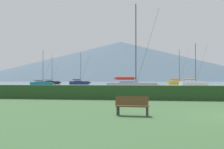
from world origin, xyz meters
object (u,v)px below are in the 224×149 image
at_px(sailboat_slip_4, 41,83).
at_px(sailboat_slip_8, 194,83).
at_px(sailboat_slip_1, 178,82).
at_px(park_bench_near_path, 132,105).
at_px(sailboat_slip_2, 51,82).
at_px(sailboat_slip_3, 79,82).
at_px(sailboat_slip_6, 132,85).

distance_m(sailboat_slip_4, sailboat_slip_8, 39.94).
height_order(sailboat_slip_1, park_bench_near_path, sailboat_slip_1).
relative_size(sailboat_slip_1, sailboat_slip_2, 1.23).
bearing_deg(sailboat_slip_3, sailboat_slip_2, 142.59).
height_order(sailboat_slip_8, park_bench_near_path, sailboat_slip_8).
bearing_deg(sailboat_slip_3, sailboat_slip_6, -83.04).
relative_size(sailboat_slip_1, sailboat_slip_4, 1.17).
distance_m(sailboat_slip_1, park_bench_near_path, 84.86).
bearing_deg(sailboat_slip_4, park_bench_near_path, -81.32).
bearing_deg(sailboat_slip_2, park_bench_near_path, -81.50).
bearing_deg(sailboat_slip_2, sailboat_slip_8, -38.48).
xyz_separation_m(sailboat_slip_2, sailboat_slip_3, (11.07, -4.00, 0.04)).
distance_m(sailboat_slip_2, sailboat_slip_3, 11.77).
relative_size(sailboat_slip_3, park_bench_near_path, 6.35).
bearing_deg(sailboat_slip_2, sailboat_slip_3, -34.45).
xyz_separation_m(sailboat_slip_4, sailboat_slip_6, (27.47, -30.64, 0.20)).
distance_m(sailboat_slip_8, park_bench_near_path, 64.00).
relative_size(sailboat_slip_2, sailboat_slip_3, 0.88).
xyz_separation_m(sailboat_slip_1, sailboat_slip_3, (-31.19, -5.40, -0.04)).
height_order(sailboat_slip_3, park_bench_near_path, sailboat_slip_3).
bearing_deg(sailboat_slip_2, sailboat_slip_6, -72.09).
distance_m(sailboat_slip_1, sailboat_slip_3, 31.65).
bearing_deg(park_bench_near_path, sailboat_slip_1, 89.95).
bearing_deg(sailboat_slip_2, sailboat_slip_1, -12.70).
height_order(sailboat_slip_3, sailboat_slip_4, sailboat_slip_3).
bearing_deg(sailboat_slip_8, sailboat_slip_2, 136.77).
distance_m(sailboat_slip_2, sailboat_slip_6, 60.46).
height_order(sailboat_slip_2, sailboat_slip_8, sailboat_slip_8).
height_order(sailboat_slip_1, sailboat_slip_6, sailboat_slip_6).
relative_size(sailboat_slip_2, park_bench_near_path, 5.59).
height_order(sailboat_slip_3, sailboat_slip_6, sailboat_slip_6).
relative_size(sailboat_slip_4, park_bench_near_path, 5.84).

